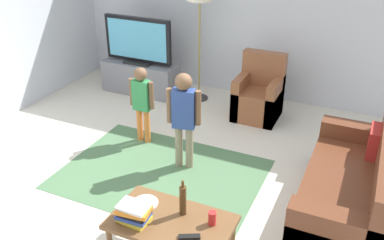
{
  "coord_description": "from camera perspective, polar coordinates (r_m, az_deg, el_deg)",
  "views": [
    {
      "loc": [
        1.68,
        -3.07,
        2.74
      ],
      "look_at": [
        0.0,
        0.6,
        0.65
      ],
      "focal_mm": 39.71,
      "sensor_mm": 36.0,
      "label": 1
    }
  ],
  "objects": [
    {
      "name": "soda_can",
      "position": [
        3.49,
        2.73,
        -13.03
      ],
      "size": [
        0.07,
        0.07,
        0.12
      ],
      "primitive_type": "cylinder",
      "color": "red",
      "rests_on": "coffee_table"
    },
    {
      "name": "tv",
      "position": [
        6.59,
        -7.27,
        10.49
      ],
      "size": [
        1.1,
        0.28,
        0.71
      ],
      "color": "black",
      "rests_on": "tv_stand"
    },
    {
      "name": "couch",
      "position": [
        4.36,
        21.21,
        -8.97
      ],
      "size": [
        0.8,
        1.8,
        0.86
      ],
      "color": "brown",
      "rests_on": "ground"
    },
    {
      "name": "tv_stand",
      "position": [
        6.8,
        -6.88,
        5.67
      ],
      "size": [
        1.2,
        0.44,
        0.5
      ],
      "color": "slate",
      "rests_on": "ground"
    },
    {
      "name": "bottle",
      "position": [
        3.54,
        -1.23,
        -10.68
      ],
      "size": [
        0.06,
        0.06,
        0.33
      ],
      "color": "#4C3319",
      "rests_on": "coffee_table"
    },
    {
      "name": "book_stack",
      "position": [
        3.54,
        -7.82,
        -12.24
      ],
      "size": [
        0.29,
        0.2,
        0.16
      ],
      "color": "yellow",
      "rests_on": "coffee_table"
    },
    {
      "name": "child_near_tv",
      "position": [
        5.21,
        -6.75,
        2.91
      ],
      "size": [
        0.33,
        0.16,
        0.99
      ],
      "color": "orange",
      "rests_on": "ground"
    },
    {
      "name": "area_rug",
      "position": [
        4.83,
        -4.18,
        -7.21
      ],
      "size": [
        2.2,
        1.6,
        0.01
      ],
      "primitive_type": "cube",
      "color": "#4C724C",
      "rests_on": "ground"
    },
    {
      "name": "child_center",
      "position": [
        4.61,
        -1.11,
        0.98
      ],
      "size": [
        0.38,
        0.19,
        1.15
      ],
      "color": "gray",
      "rests_on": "ground"
    },
    {
      "name": "plate",
      "position": [
        3.74,
        -6.27,
        -11.0
      ],
      "size": [
        0.22,
        0.22,
        0.02
      ],
      "color": "white",
      "rests_on": "coffee_table"
    },
    {
      "name": "armchair",
      "position": [
        6.03,
        8.98,
        3.14
      ],
      "size": [
        0.6,
        0.6,
        0.9
      ],
      "color": "brown",
      "rests_on": "ground"
    },
    {
      "name": "coffee_table",
      "position": [
        3.6,
        -2.8,
        -13.9
      ],
      "size": [
        1.0,
        0.6,
        0.42
      ],
      "color": "brown",
      "rests_on": "ground"
    },
    {
      "name": "wall_back",
      "position": [
        6.45,
        9.23,
        14.61
      ],
      "size": [
        6.0,
        0.12,
        2.7
      ],
      "primitive_type": "cube",
      "color": "silver",
      "rests_on": "ground"
    },
    {
      "name": "ground",
      "position": [
        4.45,
        -3.28,
        -10.74
      ],
      "size": [
        7.8,
        7.8,
        0.0
      ],
      "primitive_type": "plane",
      "color": "beige"
    },
    {
      "name": "tv_remote",
      "position": [
        3.4,
        -0.36,
        -15.41
      ],
      "size": [
        0.17,
        0.12,
        0.02
      ],
      "primitive_type": "cube",
      "rotation": [
        0.0,
        0.0,
        0.47
      ],
      "color": "black",
      "rests_on": "coffee_table"
    }
  ]
}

